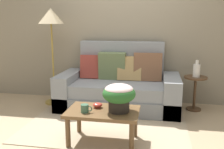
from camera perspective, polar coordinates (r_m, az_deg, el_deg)
name	(u,v)px	position (r m, az deg, el deg)	size (l,w,h in m)	color
ground_plane	(106,126)	(3.72, -1.42, -11.45)	(14.00, 14.00, 0.00)	tan
wall_back	(120,30)	(4.76, 1.87, 9.81)	(6.40, 0.12, 2.60)	gray
area_rug	(108,122)	(3.87, -0.92, -10.46)	(2.27, 1.82, 0.01)	tan
couch	(119,88)	(4.41, 1.61, -2.99)	(2.01, 0.94, 1.11)	slate
coffee_table	(103,115)	(3.16, -2.03, -9.04)	(0.87, 0.55, 0.41)	brown
side_table	(195,87)	(4.47, 17.97, -2.67)	(0.37, 0.37, 0.57)	#4C331E
floor_lamp	(51,23)	(4.62, -13.39, 11.13)	(0.44, 0.44, 1.69)	olive
potted_plant	(119,95)	(3.03, 1.57, -4.49)	(0.39, 0.39, 0.33)	black
coffee_mug	(85,108)	(3.06, -6.03, -7.51)	(0.14, 0.09, 0.10)	#3D664C
snack_bowl	(98,105)	(3.21, -3.22, -6.77)	(0.12, 0.12, 0.06)	#B2382D
table_vase	(197,70)	(4.39, 18.28, 0.94)	(0.11, 0.11, 0.28)	silver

